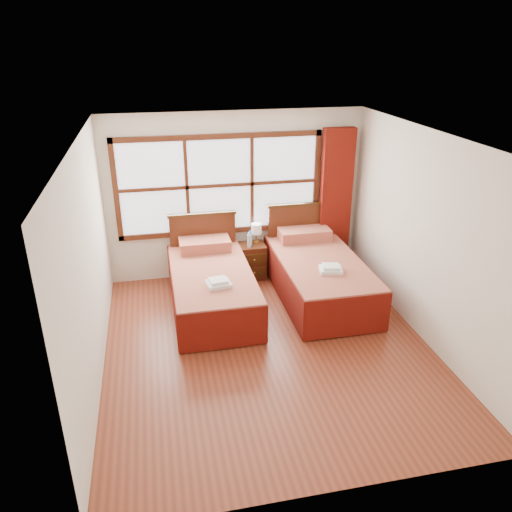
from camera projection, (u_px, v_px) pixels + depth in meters
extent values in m
plane|color=brown|center=(268.00, 347.00, 6.29)|extent=(4.50, 4.50, 0.00)
plane|color=white|center=(270.00, 139.00, 5.24)|extent=(4.50, 4.50, 0.00)
plane|color=silver|center=(236.00, 196.00, 7.78)|extent=(4.00, 0.00, 4.00)
plane|color=silver|center=(89.00, 267.00, 5.39)|extent=(0.00, 4.50, 4.50)
plane|color=silver|center=(427.00, 239.00, 6.14)|extent=(0.00, 4.50, 4.50)
cube|color=white|center=(220.00, 185.00, 7.62)|extent=(3.00, 0.02, 1.40)
cube|color=#4A2010|center=(221.00, 231.00, 7.90)|extent=(3.16, 0.06, 0.08)
cube|color=#4A2010|center=(218.00, 136.00, 7.30)|extent=(3.16, 0.06, 0.08)
cube|color=#4A2010|center=(116.00, 191.00, 7.31)|extent=(0.08, 0.06, 1.56)
cube|color=#4A2010|center=(316.00, 180.00, 7.90)|extent=(0.08, 0.06, 1.56)
cube|color=#4A2010|center=(187.00, 187.00, 7.51)|extent=(0.05, 0.05, 1.40)
cube|color=#4A2010|center=(252.00, 184.00, 7.70)|extent=(0.05, 0.05, 1.40)
cube|color=#4A2010|center=(220.00, 185.00, 7.60)|extent=(3.00, 0.05, 0.05)
cube|color=maroon|center=(335.00, 200.00, 8.01)|extent=(0.50, 0.16, 2.30)
cube|color=#3D230C|center=(212.00, 298.00, 7.13)|extent=(0.98, 1.96, 0.32)
cube|color=maroon|center=(212.00, 279.00, 7.01)|extent=(1.10, 2.18, 0.27)
cube|color=#67130A|center=(173.00, 293.00, 6.97)|extent=(0.03, 2.18, 0.54)
cube|color=#67130A|center=(250.00, 286.00, 7.18)|extent=(0.03, 2.18, 0.54)
cube|color=#67130A|center=(223.00, 330.00, 6.11)|extent=(1.10, 0.03, 0.54)
cube|color=maroon|center=(205.00, 244.00, 7.63)|extent=(0.77, 0.45, 0.17)
cube|color=#4A2010|center=(203.00, 247.00, 7.88)|extent=(1.02, 0.06, 1.07)
cube|color=#3D230C|center=(202.00, 214.00, 7.66)|extent=(1.07, 0.08, 0.04)
cube|color=#3D230C|center=(318.00, 287.00, 7.43)|extent=(1.03, 2.06, 0.34)
cube|color=maroon|center=(320.00, 268.00, 7.31)|extent=(1.15, 2.28, 0.28)
cube|color=#67130A|center=(281.00, 282.00, 7.27)|extent=(0.03, 2.28, 0.57)
cube|color=#67130A|center=(355.00, 275.00, 7.48)|extent=(0.03, 2.28, 0.57)
cube|color=#67130A|center=(347.00, 317.00, 6.36)|extent=(1.15, 0.03, 0.57)
cube|color=maroon|center=(304.00, 233.00, 7.95)|extent=(0.80, 0.47, 0.18)
cube|color=#4A2010|center=(300.00, 238.00, 8.18)|extent=(1.07, 0.06, 1.12)
cube|color=#3D230C|center=(301.00, 204.00, 7.95)|extent=(1.12, 0.08, 0.04)
cube|color=#4A2010|center=(252.00, 261.00, 8.00)|extent=(0.42, 0.38, 0.56)
cube|color=#3D230C|center=(254.00, 272.00, 7.87)|extent=(0.37, 0.02, 0.17)
cube|color=#3D230C|center=(254.00, 259.00, 7.78)|extent=(0.37, 0.02, 0.17)
sphere|color=#B5973D|center=(254.00, 273.00, 7.85)|extent=(0.03, 0.03, 0.03)
sphere|color=#B5973D|center=(254.00, 260.00, 7.76)|extent=(0.03, 0.03, 0.03)
cube|color=white|center=(219.00, 284.00, 6.54)|extent=(0.34, 0.30, 0.05)
cube|color=white|center=(218.00, 281.00, 6.52)|extent=(0.25, 0.23, 0.04)
cube|color=white|center=(331.00, 270.00, 6.87)|extent=(0.35, 0.32, 0.05)
cube|color=white|center=(331.00, 267.00, 6.85)|extent=(0.26, 0.24, 0.04)
cylinder|color=gold|center=(256.00, 242.00, 7.97)|extent=(0.10, 0.10, 0.02)
cylinder|color=gold|center=(256.00, 237.00, 7.94)|extent=(0.02, 0.02, 0.13)
cylinder|color=silver|center=(256.00, 229.00, 7.88)|extent=(0.16, 0.16, 0.16)
cylinder|color=#A8C6D8|center=(249.00, 241.00, 7.76)|extent=(0.06, 0.06, 0.20)
cylinder|color=blue|center=(249.00, 234.00, 7.71)|extent=(0.03, 0.03, 0.03)
cylinder|color=#A8C6D8|center=(250.00, 239.00, 7.83)|extent=(0.06, 0.06, 0.21)
cylinder|color=blue|center=(250.00, 232.00, 7.78)|extent=(0.03, 0.03, 0.03)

